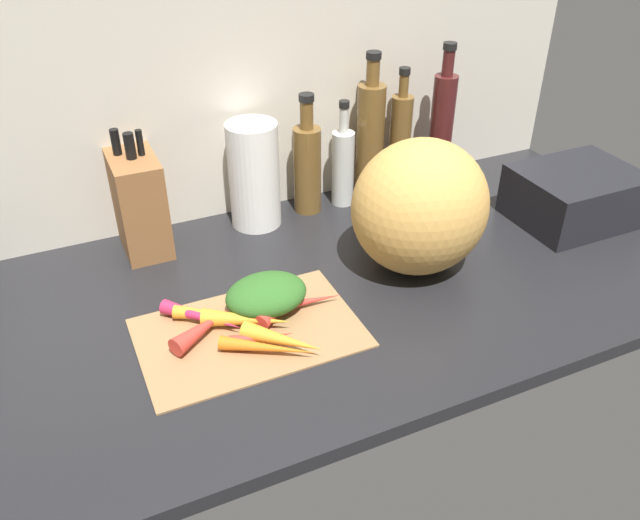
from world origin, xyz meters
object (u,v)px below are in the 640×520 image
at_px(carrot_6, 268,348).
at_px(dish_rack, 575,196).
at_px(carrot_7, 309,301).
at_px(bottle_3, 400,141).
at_px(paper_towel_roll, 254,175).
at_px(carrot_0, 212,316).
at_px(carrot_5, 202,317).
at_px(bottle_1, 343,165).
at_px(carrot_8, 283,301).
at_px(carrot_3, 203,328).
at_px(bottle_2, 370,138).
at_px(bottle_4, 441,129).
at_px(carrot_2, 283,340).
at_px(knife_block, 139,202).
at_px(cutting_board, 249,332).
at_px(carrot_1, 262,337).
at_px(winter_squash, 420,207).
at_px(carrot_4, 247,320).
at_px(bottle_0, 307,166).

relative_size(carrot_6, dish_rack, 0.63).
height_order(carrot_7, bottle_3, bottle_3).
distance_m(carrot_7, paper_towel_roll, 0.38).
bearing_deg(carrot_7, carrot_0, 170.63).
bearing_deg(carrot_5, carrot_0, -8.60).
bearing_deg(bottle_1, carrot_8, -130.43).
distance_m(carrot_3, bottle_3, 0.74).
bearing_deg(carrot_3, carrot_0, 51.66).
relative_size(bottle_2, dish_rack, 1.32).
xyz_separation_m(bottle_4, dish_rack, (0.20, -0.28, -0.10)).
relative_size(carrot_2, knife_block, 0.56).
distance_m(cutting_board, carrot_2, 0.08).
distance_m(carrot_2, carrot_3, 0.15).
distance_m(carrot_6, carrot_7, 0.16).
xyz_separation_m(cutting_board, carrot_0, (-0.05, 0.05, 0.02)).
distance_m(carrot_0, bottle_2, 0.64).
xyz_separation_m(carrot_3, paper_towel_roll, (0.23, 0.36, 0.10)).
height_order(carrot_2, carrot_3, same).
relative_size(carrot_8, knife_block, 0.58).
bearing_deg(carrot_1, bottle_2, 44.50).
bearing_deg(winter_squash, bottle_2, 79.36).
distance_m(carrot_0, carrot_2, 0.16).
height_order(carrot_4, dish_rack, dish_rack).
bearing_deg(carrot_4, bottle_2, 40.33).
relative_size(carrot_1, knife_block, 0.43).
relative_size(carrot_7, carrot_8, 0.86).
relative_size(carrot_0, carrot_8, 0.93).
distance_m(paper_towel_roll, bottle_2, 0.31).
height_order(carrot_0, bottle_2, bottle_2).
relative_size(carrot_8, winter_squash, 0.56).
relative_size(carrot_5, bottle_3, 0.53).
xyz_separation_m(bottle_1, bottle_2, (0.08, 0.01, 0.05)).
height_order(cutting_board, dish_rack, dish_rack).
bearing_deg(winter_squash, bottle_1, 92.90).
relative_size(carrot_1, carrot_5, 0.69).
bearing_deg(cutting_board, bottle_4, 29.73).
height_order(cutting_board, knife_block, knife_block).
bearing_deg(paper_towel_roll, winter_squash, -51.94).
bearing_deg(carrot_7, bottle_0, 66.73).
distance_m(cutting_board, bottle_2, 0.63).
distance_m(carrot_0, bottle_1, 0.56).
bearing_deg(bottle_1, bottle_2, 8.51).
bearing_deg(paper_towel_roll, carrot_0, -122.06).
distance_m(carrot_3, carrot_4, 0.08).
bearing_deg(cutting_board, carrot_8, 24.03).
relative_size(carrot_3, knife_block, 0.51).
height_order(carrot_3, carrot_7, carrot_3).
xyz_separation_m(bottle_0, bottle_4, (0.36, -0.02, 0.04)).
bearing_deg(carrot_0, bottle_4, 24.26).
relative_size(cutting_board, carrot_3, 2.90).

